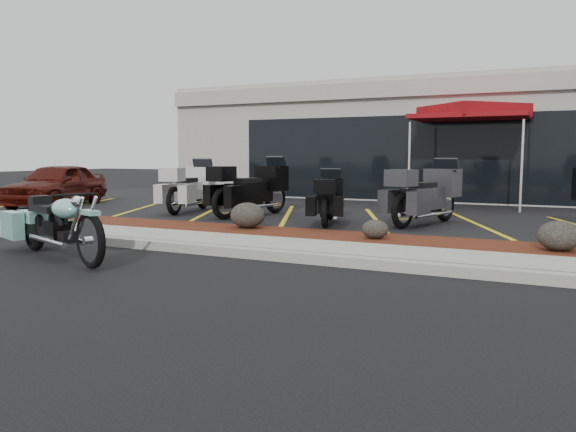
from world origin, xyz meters
The scene contains 17 objects.
ground centered at (0.00, 0.00, 0.00)m, with size 90.00×90.00×0.00m, color black.
curb centered at (0.00, 0.90, 0.07)m, with size 24.00×0.25×0.15m, color gray.
sidewalk centered at (0.00, 1.60, 0.07)m, with size 24.00×1.20×0.15m, color gray.
mulch_bed centered at (0.00, 2.80, 0.08)m, with size 24.00×1.20×0.16m, color #3A190D.
upper_lot centered at (0.00, 8.20, 0.07)m, with size 26.00×9.60×0.15m, color black.
dealership_building centered at (0.00, 14.47, 2.01)m, with size 18.00×8.16×4.00m.
boulder_left centered at (-1.82, 2.95, 0.41)m, with size 0.71×0.59×0.50m, color black.
boulder_mid centered at (0.87, 2.65, 0.33)m, with size 0.47×0.39×0.33m, color black.
boulder_right centered at (3.73, 2.62, 0.39)m, with size 0.64×0.53×0.45m, color black.
hero_cruiser centered at (-2.19, -0.84, 0.53)m, with size 3.03×0.77×1.07m, color #7EC5B5, non-canonical shape.
touring_white centered at (-4.90, 5.97, 0.83)m, with size 2.33×0.89×1.35m, color silver, non-canonical shape.
touring_black_front centered at (-2.63, 5.80, 0.86)m, with size 2.44×0.93×1.42m, color black, non-canonical shape.
touring_black_mid centered at (-0.86, 5.01, 0.73)m, with size 1.98×0.76×1.15m, color black, non-canonical shape.
touring_grey centered at (1.50, 5.84, 0.84)m, with size 2.38×0.91×1.38m, color #2F2F34, non-canonical shape.
parked_car centered at (-9.17, 4.96, 0.76)m, with size 1.44×3.59×1.22m, color #410E09.
traffic_cone centered at (0.16, 7.26, 0.39)m, with size 0.31×0.31×0.49m, color #CB4A06.
popup_canopy centered at (1.46, 10.05, 2.73)m, with size 3.72×3.72×2.84m.
Camera 1 is at (3.60, -6.66, 1.60)m, focal length 35.00 mm.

